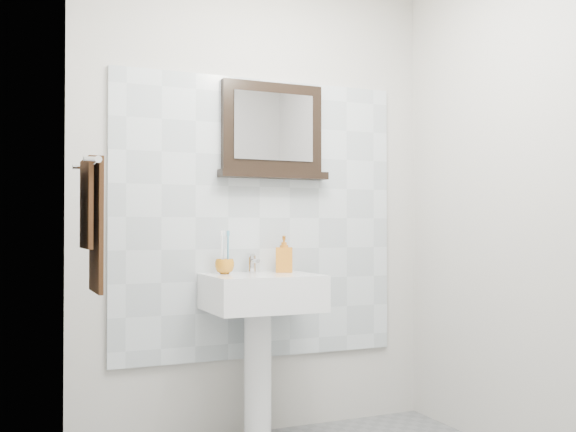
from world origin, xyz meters
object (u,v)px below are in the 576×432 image
object	(u,v)px
pedestal_sink	(261,311)
hand_towel	(92,215)
soap_dispenser	(284,254)
framed_mirror	(272,133)
toothbrush_cup	(225,266)

from	to	relation	value
pedestal_sink	hand_towel	size ratio (longest dim) A/B	1.75
hand_towel	pedestal_sink	bearing A→B (deg)	19.66
soap_dispenser	hand_towel	bearing A→B (deg)	-135.94
pedestal_sink	hand_towel	world-z (taller)	hand_towel
framed_mirror	hand_towel	distance (m)	1.21
framed_mirror	soap_dispenser	bearing A→B (deg)	-70.69
soap_dispenser	framed_mirror	xyz separation A→B (m)	(-0.03, 0.09, 0.65)
pedestal_sink	framed_mirror	distance (m)	0.96
pedestal_sink	framed_mirror	world-z (taller)	framed_mirror
pedestal_sink	framed_mirror	xyz separation A→B (m)	(0.14, 0.19, 0.93)
pedestal_sink	soap_dispenser	distance (m)	0.34
toothbrush_cup	framed_mirror	size ratio (longest dim) A/B	0.16
pedestal_sink	hand_towel	xyz separation A→B (m)	(-0.87, -0.31, 0.47)
hand_towel	toothbrush_cup	bearing A→B (deg)	30.06
framed_mirror	pedestal_sink	bearing A→B (deg)	-126.37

